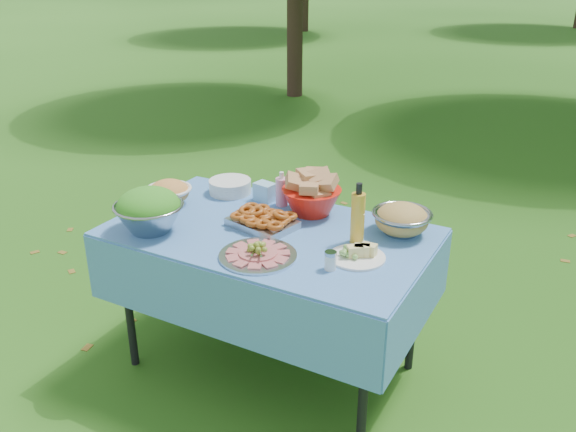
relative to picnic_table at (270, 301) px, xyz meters
The scene contains 14 objects.
ground 0.38m from the picnic_table, ahead, with size 80.00×80.00×0.00m, color #123509.
picnic_table is the anchor object (origin of this frame).
salad_bowl 0.73m from the picnic_table, 151.45° to the right, with size 0.32×0.32×0.21m, color #969A9E, non-canonical shape.
pasta_bowl_white 0.75m from the picnic_table, behind, with size 0.22×0.22×0.13m, color white, non-canonical shape.
plate_stack 0.67m from the picnic_table, 143.66° to the left, with size 0.22×0.22×0.07m, color white.
wipes_box 0.57m from the picnic_table, 123.70° to the left, with size 0.10×0.07×0.09m, color #8CC4E6.
sanitizer_bottle 0.56m from the picnic_table, 108.51° to the left, with size 0.06×0.06×0.18m, color pink.
bread_bowl 0.56m from the picnic_table, 74.02° to the left, with size 0.29×0.29×0.19m, color red, non-canonical shape.
pasta_bowl_steel 0.75m from the picnic_table, 26.41° to the left, with size 0.27×0.27×0.14m, color #969A9E, non-canonical shape.
fried_tray 0.42m from the picnic_table, 155.88° to the left, with size 0.30×0.21×0.07m, color #A4A3A8.
charcuterie_platter 0.49m from the picnic_table, 70.33° to the right, with size 0.33×0.33×0.08m, color silver.
oil_bottle 0.66m from the picnic_table, 11.66° to the left, with size 0.06×0.06×0.28m, color gold.
cheese_plate 0.62m from the picnic_table, ahead, with size 0.24×0.24×0.06m, color white.
shaker 0.61m from the picnic_table, 26.23° to the right, with size 0.05×0.05×0.08m, color silver.
Camera 1 is at (1.29, -2.18, 1.96)m, focal length 38.00 mm.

